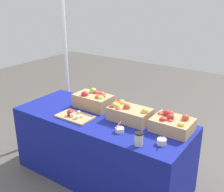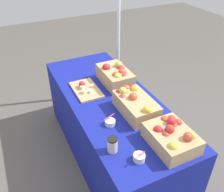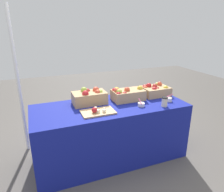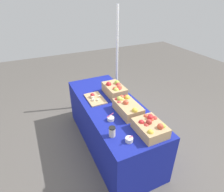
# 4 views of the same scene
# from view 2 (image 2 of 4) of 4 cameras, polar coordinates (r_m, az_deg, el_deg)

# --- Properties ---
(ground_plane) EXTENTS (10.00, 10.00, 0.00)m
(ground_plane) POSITION_cam_2_polar(r_m,az_deg,el_deg) (2.78, -0.24, -13.00)
(ground_plane) COLOR #56514C
(table) EXTENTS (1.90, 0.76, 0.74)m
(table) POSITION_cam_2_polar(r_m,az_deg,el_deg) (2.53, -0.26, -7.29)
(table) COLOR navy
(table) RESTS_ON ground_plane
(apple_crate_left) EXTENTS (0.37, 0.28, 0.17)m
(apple_crate_left) POSITION_cam_2_polar(r_m,az_deg,el_deg) (1.84, 13.56, -9.05)
(apple_crate_left) COLOR tan
(apple_crate_left) RESTS_ON table
(apple_crate_middle) EXTENTS (0.42, 0.25, 0.18)m
(apple_crate_middle) POSITION_cam_2_polar(r_m,az_deg,el_deg) (2.10, 5.16, -1.57)
(apple_crate_middle) COLOR tan
(apple_crate_middle) RESTS_ON table
(apple_crate_right) EXTENTS (0.41, 0.25, 0.20)m
(apple_crate_right) POSITION_cam_2_polar(r_m,az_deg,el_deg) (2.47, 0.80, 4.75)
(apple_crate_right) COLOR tan
(apple_crate_right) RESTS_ON table
(cutting_board_front) EXTENTS (0.38, 0.23, 0.08)m
(cutting_board_front) POSITION_cam_2_polar(r_m,az_deg,el_deg) (2.40, -6.12, 1.61)
(cutting_board_front) COLOR tan
(cutting_board_front) RESTS_ON table
(sample_bowl_near) EXTENTS (0.08, 0.09, 0.09)m
(sample_bowl_near) POSITION_cam_2_polar(r_m,az_deg,el_deg) (1.98, -0.43, -6.08)
(sample_bowl_near) COLOR silver
(sample_bowl_near) RESTS_ON table
(sample_bowl_mid) EXTENTS (0.08, 0.09, 0.11)m
(sample_bowl_mid) POSITION_cam_2_polar(r_m,az_deg,el_deg) (1.72, 6.29, -13.88)
(sample_bowl_mid) COLOR silver
(sample_bowl_mid) RESTS_ON table
(coffee_cup) EXTENTS (0.07, 0.07, 0.12)m
(coffee_cup) POSITION_cam_2_polar(r_m,az_deg,el_deg) (1.75, 0.10, -11.16)
(coffee_cup) COLOR beige
(coffee_cup) RESTS_ON table
(tent_pole) EXTENTS (0.04, 0.04, 1.93)m
(tent_pole) POSITION_cam_2_polar(r_m,az_deg,el_deg) (3.27, 1.47, 14.92)
(tent_pole) COLOR white
(tent_pole) RESTS_ON ground_plane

